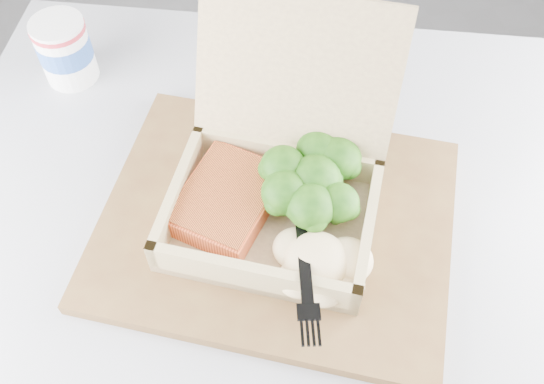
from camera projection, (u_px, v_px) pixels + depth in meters
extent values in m
cube|color=#A1A3AA|center=(282.00, 288.00, 0.61)|extent=(1.00, 1.00, 0.03)
cube|color=brown|center=(276.00, 222.00, 0.63)|extent=(0.44, 0.41, 0.02)
cube|color=tan|center=(271.00, 223.00, 0.61)|extent=(0.25, 0.23, 0.01)
cube|color=tan|center=(179.00, 195.00, 0.61)|extent=(0.07, 0.15, 0.04)
cube|color=tan|center=(367.00, 233.00, 0.59)|extent=(0.07, 0.15, 0.04)
cube|color=tan|center=(252.00, 278.00, 0.56)|extent=(0.19, 0.09, 0.04)
cube|color=tan|center=(287.00, 158.00, 0.64)|extent=(0.19, 0.09, 0.04)
cube|color=tan|center=(297.00, 72.00, 0.59)|extent=(0.21, 0.15, 0.15)
cube|color=orange|center=(227.00, 200.00, 0.61)|extent=(0.14, 0.14, 0.02)
ellipsoid|color=beige|center=(316.00, 260.00, 0.56)|extent=(0.10, 0.09, 0.03)
cube|color=black|center=(301.00, 213.00, 0.58)|extent=(0.03, 0.10, 0.02)
cube|color=black|center=(306.00, 282.00, 0.54)|extent=(0.03, 0.04, 0.01)
cylinder|color=white|center=(65.00, 50.00, 0.73)|extent=(0.06, 0.06, 0.08)
cylinder|color=#2D55AB|center=(64.00, 48.00, 0.73)|extent=(0.07, 0.07, 0.03)
cylinder|color=#C02B39|center=(57.00, 28.00, 0.70)|extent=(0.07, 0.07, 0.01)
cube|color=silver|center=(309.00, 85.00, 0.76)|extent=(0.14, 0.16, 0.00)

